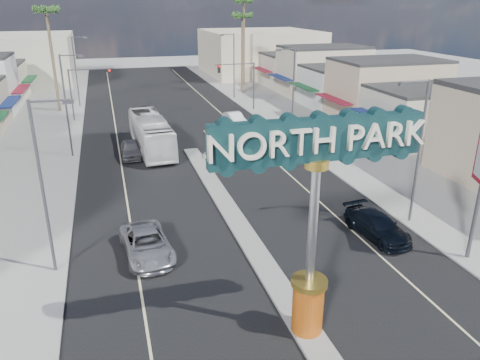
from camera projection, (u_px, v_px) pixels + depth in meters
ground at (189, 147)px, 44.99m from camera, size 160.00×160.00×0.00m
road at (189, 147)px, 44.99m from camera, size 20.00×120.00×0.01m
median_island at (232, 215)px, 30.61m from camera, size 1.30×30.00×0.16m
sidewalk_left at (32, 159)px, 41.35m from camera, size 8.00×120.00×0.12m
sidewalk_right at (322, 136)px, 48.59m from camera, size 8.00×120.00×0.12m
storefront_row_right at (350, 83)px, 61.79m from camera, size 12.00×42.00×6.00m
backdrop_far_left at (10, 60)px, 78.24m from camera, size 20.00×20.00×8.00m
backdrop_far_right at (259, 52)px, 89.63m from camera, size 20.00×20.00×8.00m
gateway_sign at (314, 205)px, 17.73m from camera, size 8.20×1.50×9.15m
traffic_signal_left at (87, 84)px, 53.64m from camera, size 5.09×0.45×6.00m
traffic_signal_right at (240, 77)px, 58.39m from camera, size 5.09×0.45×6.00m
streetlight_l_near at (45, 181)px, 22.53m from camera, size 2.03×0.22×9.00m
streetlight_l_mid at (67, 101)px, 40.48m from camera, size 2.03×0.22×9.00m
streetlight_l_far at (77, 68)px, 60.22m from camera, size 2.03×0.22×9.00m
streetlight_r_near at (418, 146)px, 27.93m from camera, size 2.03×0.22×9.00m
streetlight_r_mid at (292, 89)px, 45.88m from camera, size 2.03×0.22×9.00m
streetlight_r_far at (233, 63)px, 65.62m from camera, size 2.03×0.22×9.00m
palm_left_far at (47, 16)px, 55.46m from camera, size 2.60×2.60×13.10m
palm_right_mid at (242, 20)px, 67.89m from camera, size 2.60×2.60×12.10m
palm_right_far at (244, 6)px, 73.15m from camera, size 2.60×2.60×14.10m
suv_left at (147, 244)px, 25.59m from camera, size 2.90×5.43×1.45m
suv_right at (377, 226)px, 27.72m from camera, size 2.53×5.05×1.41m
car_parked_left at (131, 149)px, 41.90m from camera, size 1.81×4.39×1.49m
car_parked_right at (235, 119)px, 52.63m from camera, size 2.02×4.57×1.46m
city_bus at (151, 133)px, 43.71m from camera, size 3.33×11.72×3.23m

